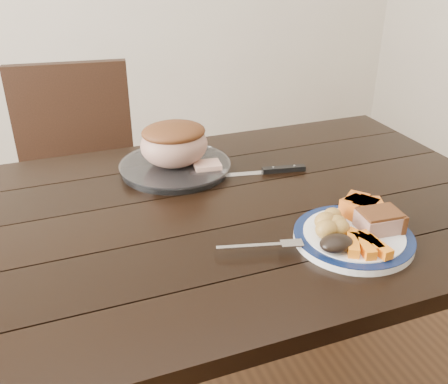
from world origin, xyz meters
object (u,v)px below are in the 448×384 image
object	(u,v)px
chair_far	(79,181)
carving_knife	(270,171)
serving_platter	(175,168)
pork_slice	(379,222)
fork	(267,246)
roast_joint	(174,145)
dining_table	(190,246)
dinner_plate	(353,238)

from	to	relation	value
chair_far	carving_knife	xyz separation A→B (m)	(0.48, -0.60, 0.23)
serving_platter	pork_slice	world-z (taller)	pork_slice
serving_platter	pork_slice	bearing A→B (deg)	-56.39
fork	pork_slice	bearing A→B (deg)	8.20
roast_joint	carving_knife	xyz separation A→B (m)	(0.24, -0.10, -0.07)
dining_table	serving_platter	xyz separation A→B (m)	(0.03, 0.24, 0.10)
pork_slice	fork	size ratio (longest dim) A/B	0.48
pork_slice	roast_joint	size ratio (longest dim) A/B	0.47
pork_slice	carving_knife	xyz separation A→B (m)	(-0.08, 0.37, -0.03)
carving_knife	chair_far	bearing A→B (deg)	138.33
serving_platter	roast_joint	xyz separation A→B (m)	(0.00, 0.00, 0.07)
dining_table	chair_far	xyz separation A→B (m)	(-0.21, 0.74, -0.13)
serving_platter	roast_joint	bearing A→B (deg)	0.00
fork	carving_knife	xyz separation A→B (m)	(0.17, 0.35, -0.01)
carving_knife	serving_platter	bearing A→B (deg)	166.75
chair_far	dinner_plate	world-z (taller)	chair_far
chair_far	roast_joint	bearing A→B (deg)	122.57
dining_table	serving_platter	distance (m)	0.26
dining_table	fork	bearing A→B (deg)	-65.07
dining_table	carving_knife	size ratio (longest dim) A/B	5.04
dinner_plate	pork_slice	size ratio (longest dim) A/B	2.97
serving_platter	fork	size ratio (longest dim) A/B	1.67
fork	roast_joint	xyz separation A→B (m)	(-0.07, 0.45, 0.06)
chair_far	pork_slice	world-z (taller)	chair_far
chair_far	carving_knife	bearing A→B (deg)	135.44
fork	carving_knife	distance (m)	0.39
roast_joint	dinner_plate	bearing A→B (deg)	-61.08
dining_table	fork	size ratio (longest dim) A/B	9.10
fork	carving_knife	world-z (taller)	fork
fork	dinner_plate	bearing A→B (deg)	7.90
fork	roast_joint	size ratio (longest dim) A/B	0.97
chair_far	roast_joint	distance (m)	0.63
serving_platter	chair_far	bearing A→B (deg)	115.42
dinner_plate	pork_slice	xyz separation A→B (m)	(0.06, -0.00, 0.03)
dinner_plate	serving_platter	distance (m)	0.54
chair_far	pork_slice	size ratio (longest dim) A/B	10.93
pork_slice	carving_knife	size ratio (longest dim) A/B	0.27
pork_slice	dining_table	bearing A→B (deg)	145.42
roast_joint	chair_far	bearing A→B (deg)	115.42
pork_slice	carving_knife	world-z (taller)	pork_slice
chair_far	fork	bearing A→B (deg)	114.97
dining_table	roast_joint	bearing A→B (deg)	82.35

